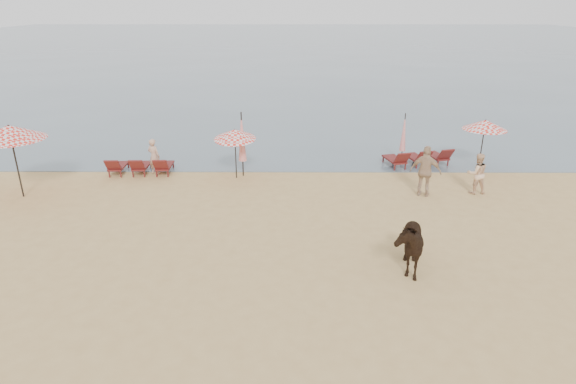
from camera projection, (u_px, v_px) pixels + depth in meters
name	position (u px, v px, depth m)	size (l,w,h in m)	color
ground	(287.00, 320.00, 10.75)	(120.00, 120.00, 0.00)	tan
sea	(291.00, 42.00, 85.11)	(160.00, 140.00, 0.06)	#51606B
lounger_cluster_left	(140.00, 166.00, 19.68)	(2.50, 1.52, 0.54)	maroon
lounger_cluster_right	(418.00, 157.00, 20.67)	(2.92, 2.15, 0.57)	maroon
umbrella_open_left_a	(10.00, 132.00, 16.69)	(2.35, 2.35, 2.68)	black
umbrella_open_left_b	(235.00, 134.00, 18.77)	(1.64, 1.67, 2.09)	black
umbrella_open_right	(485.00, 125.00, 19.64)	(1.77, 1.77, 2.16)	black
umbrella_closed_left	(242.00, 137.00, 19.09)	(0.32, 0.32, 2.63)	black
umbrella_closed_right	(404.00, 133.00, 20.80)	(0.27, 0.27, 2.20)	black
cow	(407.00, 242.00, 12.56)	(0.84, 1.84, 1.56)	black
beachgoer_left	(154.00, 156.00, 19.64)	(0.54, 0.35, 1.48)	tan
beachgoer_right_a	(477.00, 173.00, 17.62)	(0.74, 0.58, 1.53)	#E0B28C
beachgoer_right_b	(426.00, 171.00, 17.30)	(1.10, 0.46, 1.88)	tan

